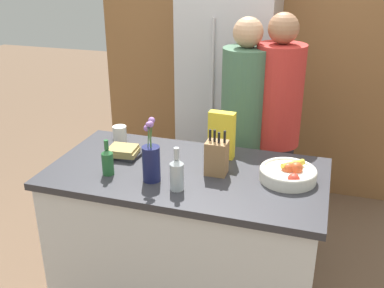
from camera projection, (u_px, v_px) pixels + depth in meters
The scene contains 13 objects.
kitchen_island at pixel (187, 239), 2.72m from camera, with size 1.56×0.82×0.93m.
back_wall_wood at pixel (249, 47), 3.97m from camera, with size 2.76×0.12×2.60m.
refrigerator at pixel (228, 91), 3.80m from camera, with size 0.75×0.62×1.98m.
fruit_bowl at pixel (289, 173), 2.41m from camera, with size 0.30×0.30×0.11m.
knife_block at pixel (217, 157), 2.46m from camera, with size 0.12×0.10×0.26m.
flower_vase at pixel (151, 161), 2.38m from camera, with size 0.10×0.10×0.36m.
cereal_box at pixel (222, 135), 2.65m from camera, with size 0.16×0.07×0.28m.
coffee_mug at pixel (120, 134), 2.91m from camera, with size 0.12×0.10×0.10m.
book_stack at pixel (124, 152), 2.69m from camera, with size 0.19×0.16×0.06m.
bottle_oil at pixel (177, 173), 2.30m from camera, with size 0.07×0.07×0.23m.
bottle_vinegar at pixel (108, 161), 2.46m from camera, with size 0.07×0.07×0.20m.
person_at_sink at pixel (244, 125), 3.12m from camera, with size 0.32×0.32×1.70m.
person_in_blue at pixel (276, 124), 3.11m from camera, with size 0.33×0.33×1.72m.
Camera 1 is at (0.71, -2.16, 2.07)m, focal length 42.00 mm.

